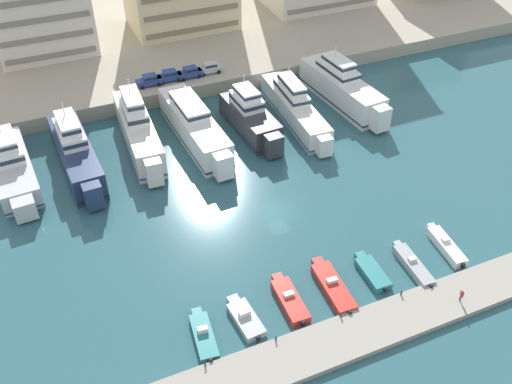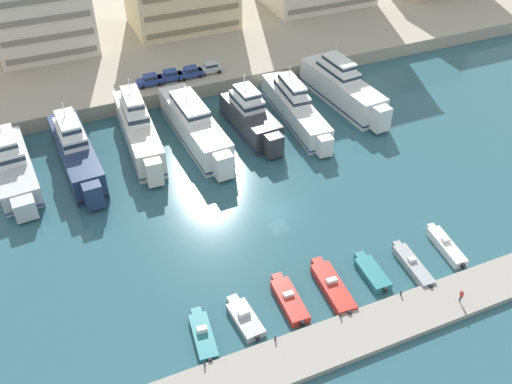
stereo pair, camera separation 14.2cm
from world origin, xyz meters
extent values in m
plane|color=#2D5B66|center=(0.00, 0.00, 0.00)|extent=(400.00, 400.00, 0.00)
cube|color=#ADA38E|center=(0.00, 65.74, 1.17)|extent=(180.00, 70.00, 2.34)
cube|color=#9E998E|center=(0.00, -19.96, 0.32)|extent=(120.00, 5.11, 0.63)
cube|color=silver|center=(-29.47, 20.49, 1.48)|extent=(5.84, 16.39, 2.96)
cube|color=silver|center=(-28.87, 11.38, 1.56)|extent=(2.79, 2.56, 2.52)
cube|color=#334C7F|center=(-29.47, 20.49, 0.52)|extent=(5.90, 16.56, 0.24)
cube|color=white|center=(-29.55, 21.69, 3.80)|extent=(4.17, 7.00, 1.67)
cube|color=#233342|center=(-29.55, 21.69, 3.97)|extent=(4.23, 7.07, 0.60)
cube|color=white|center=(-29.55, 21.69, 5.33)|extent=(3.26, 5.46, 1.40)
cube|color=#233342|center=(-29.55, 21.69, 5.47)|extent=(3.30, 5.51, 0.50)
cube|color=silver|center=(-30.03, 28.98, 0.81)|extent=(4.12, 1.17, 0.20)
cube|color=navy|center=(-21.21, 19.46, 1.99)|extent=(4.89, 17.57, 3.99)
cube|color=navy|center=(-20.77, 9.85, 2.09)|extent=(2.34, 2.14, 3.39)
cube|color=black|center=(-21.21, 19.46, 0.70)|extent=(4.93, 17.74, 0.24)
cube|color=white|center=(-21.27, 20.76, 4.78)|extent=(3.52, 7.45, 1.59)
cube|color=#233342|center=(-21.27, 20.76, 4.94)|extent=(3.57, 7.52, 0.57)
cube|color=white|center=(-21.27, 20.76, 6.32)|extent=(2.75, 5.81, 1.48)
cube|color=#233342|center=(-21.27, 20.76, 6.47)|extent=(2.78, 5.87, 0.53)
cylinder|color=silver|center=(-21.33, 21.86, 7.96)|extent=(0.16, 0.16, 1.80)
cube|color=navy|center=(-21.64, 28.60, 1.10)|extent=(3.51, 1.06, 0.20)
cube|color=silver|center=(-12.13, 21.46, 2.12)|extent=(4.75, 18.61, 4.25)
cube|color=silver|center=(-12.63, 11.39, 2.23)|extent=(2.20, 2.02, 3.61)
cube|color=#334C7F|center=(-12.13, 21.46, 0.74)|extent=(4.80, 18.80, 0.24)
cube|color=white|center=(-12.06, 22.84, 5.13)|extent=(3.37, 7.89, 1.76)
cube|color=#233342|center=(-12.06, 22.84, 5.31)|extent=(3.42, 7.97, 0.63)
cube|color=white|center=(-12.06, 22.84, 6.76)|extent=(2.63, 6.15, 1.50)
cube|color=#233342|center=(-12.06, 22.84, 6.91)|extent=(2.66, 6.21, 0.54)
cylinder|color=silver|center=(-12.00, 24.00, 8.41)|extent=(0.16, 0.16, 1.80)
cube|color=silver|center=(-11.64, 31.12, 1.17)|extent=(3.30, 1.06, 0.20)
cube|color=white|center=(-4.34, 19.73, 2.08)|extent=(5.12, 19.21, 4.17)
cube|color=white|center=(-3.88, 9.26, 2.19)|extent=(2.45, 2.25, 3.54)
cube|color=#192347|center=(-4.34, 19.73, 0.73)|extent=(5.17, 19.41, 0.24)
cube|color=white|center=(-4.40, 21.16, 4.89)|extent=(3.69, 8.14, 1.45)
cube|color=#233342|center=(-4.40, 21.16, 5.04)|extent=(3.74, 8.22, 0.52)
cylinder|color=silver|center=(-4.45, 22.36, 6.52)|extent=(0.16, 0.16, 1.80)
cube|color=white|center=(-4.77, 29.70, 1.15)|extent=(3.68, 1.06, 0.20)
cube|color=#333338|center=(3.95, 18.70, 1.87)|extent=(4.93, 13.24, 3.75)
cube|color=#333338|center=(4.34, 11.23, 1.97)|extent=(2.45, 2.25, 3.18)
cube|color=#192347|center=(3.95, 18.70, 0.66)|extent=(4.97, 13.37, 0.24)
cube|color=white|center=(3.90, 19.68, 4.57)|extent=(3.60, 5.64, 1.65)
cube|color=#233342|center=(3.90, 19.68, 4.74)|extent=(3.64, 5.70, 0.60)
cube|color=white|center=(3.90, 19.68, 5.97)|extent=(2.81, 4.40, 1.14)
cube|color=#233342|center=(3.90, 19.68, 6.08)|extent=(2.84, 4.44, 0.41)
cylinder|color=silver|center=(3.86, 20.50, 7.44)|extent=(0.16, 0.16, 1.80)
cube|color=#333338|center=(3.59, 25.66, 1.03)|extent=(3.66, 1.09, 0.20)
cube|color=white|center=(11.48, 18.89, 1.66)|extent=(4.65, 19.25, 3.32)
cube|color=white|center=(10.93, 8.54, 1.74)|extent=(2.10, 1.93, 2.82)
cube|color=#334C7F|center=(11.48, 18.89, 0.58)|extent=(4.70, 19.44, 0.24)
cube|color=white|center=(11.55, 20.32, 4.01)|extent=(3.27, 8.15, 1.37)
cube|color=#233342|center=(11.55, 20.32, 4.14)|extent=(3.31, 8.24, 0.49)
cube|color=white|center=(11.55, 20.32, 5.31)|extent=(2.55, 6.36, 1.24)
cube|color=#233342|center=(11.55, 20.32, 5.43)|extent=(2.58, 6.42, 0.44)
cylinder|color=silver|center=(11.62, 21.52, 6.83)|extent=(0.16, 0.16, 1.80)
cube|color=white|center=(12.01, 28.87, 0.91)|extent=(3.14, 1.06, 0.20)
cube|color=white|center=(20.64, 20.76, 2.18)|extent=(5.96, 18.14, 4.36)
cube|color=white|center=(21.52, 10.90, 2.29)|extent=(2.60, 2.40, 3.71)
cube|color=#192347|center=(20.64, 20.76, 0.76)|extent=(6.02, 18.32, 0.24)
cube|color=white|center=(20.53, 22.09, 5.02)|extent=(4.08, 7.76, 1.33)
cube|color=#233342|center=(20.53, 22.09, 5.16)|extent=(4.13, 7.84, 0.48)
cube|color=white|center=(20.53, 22.09, 6.34)|extent=(3.18, 6.05, 1.30)
cube|color=#233342|center=(20.53, 22.09, 6.47)|extent=(3.22, 6.11, 0.47)
cylinder|color=silver|center=(20.43, 23.21, 7.89)|extent=(0.16, 0.16, 1.80)
cube|color=white|center=(19.81, 30.08, 1.20)|extent=(3.80, 1.23, 0.20)
cube|color=teal|center=(-14.90, -14.39, 0.41)|extent=(2.47, 5.73, 0.82)
cube|color=teal|center=(-14.56, -11.26, 0.41)|extent=(1.12, 0.95, 0.70)
cube|color=silver|center=(-14.86, -13.98, 1.10)|extent=(1.09, 0.71, 0.56)
cube|color=#283847|center=(-14.83, -13.70, 1.18)|extent=(0.94, 0.18, 0.33)
cube|color=black|center=(-15.23, -17.33, 0.56)|extent=(0.39, 0.32, 0.60)
cube|color=#9EA3A8|center=(-10.29, -14.08, 0.39)|extent=(2.51, 5.05, 0.79)
cube|color=#9EA3A8|center=(-10.50, -11.20, 0.39)|extent=(1.25, 1.05, 0.67)
cube|color=silver|center=(-10.31, -13.71, 1.06)|extent=(1.22, 0.69, 0.55)
cube|color=#283847|center=(-10.34, -13.43, 1.14)|extent=(1.08, 0.16, 0.33)
cube|color=black|center=(-10.09, -16.70, 0.54)|extent=(0.38, 0.31, 0.60)
cube|color=red|center=(-5.16, -13.72, 0.47)|extent=(2.31, 6.04, 0.94)
cube|color=red|center=(-5.02, -10.34, 0.47)|extent=(1.17, 0.97, 0.80)
cube|color=silver|center=(-5.14, -13.28, 1.11)|extent=(1.16, 0.65, 0.36)
cube|color=#283847|center=(-5.13, -13.00, 1.17)|extent=(1.03, 0.12, 0.21)
cube|color=black|center=(-5.30, -16.88, 0.62)|extent=(0.37, 0.30, 0.60)
cube|color=red|center=(-0.13, -13.93, 0.47)|extent=(2.58, 7.16, 0.94)
cube|color=red|center=(0.10, -9.97, 0.47)|extent=(1.25, 1.05, 0.80)
cube|color=silver|center=(-0.10, -13.40, 1.15)|extent=(1.23, 0.67, 0.41)
cube|color=#283847|center=(-0.08, -13.12, 1.21)|extent=(1.09, 0.14, 0.25)
cube|color=black|center=(-0.33, -17.63, 0.62)|extent=(0.38, 0.30, 0.60)
cube|color=teal|center=(4.91, -13.76, 0.40)|extent=(2.23, 4.90, 0.81)
cube|color=teal|center=(5.03, -10.94, 0.40)|extent=(1.16, 0.96, 0.69)
cube|color=black|center=(4.81, -16.35, 0.55)|extent=(0.37, 0.29, 0.60)
cube|color=#9EA3A8|center=(9.62, -14.63, 0.46)|extent=(2.01, 6.46, 0.93)
cube|color=#9EA3A8|center=(9.84, -11.13, 0.46)|extent=(0.93, 0.78, 0.79)
cube|color=silver|center=(9.65, -14.15, 1.11)|extent=(0.92, 0.65, 0.37)
cube|color=#283847|center=(9.67, -13.87, 1.17)|extent=(0.81, 0.13, 0.22)
cube|color=black|center=(9.41, -17.99, 0.61)|extent=(0.38, 0.30, 0.60)
cube|color=white|center=(14.89, -13.64, 0.51)|extent=(2.24, 6.26, 1.01)
cube|color=white|center=(15.24, -10.27, 0.51)|extent=(0.96, 0.81, 0.86)
cube|color=silver|center=(14.94, -13.18, 1.21)|extent=(0.95, 0.69, 0.39)
cube|color=#283847|center=(14.97, -12.90, 1.27)|extent=(0.81, 0.16, 0.24)
cube|color=black|center=(14.56, -16.87, 0.66)|extent=(0.39, 0.32, 0.60)
cube|color=#28428E|center=(-7.05, 34.00, 3.06)|extent=(4.11, 1.72, 0.80)
cube|color=#28428E|center=(-6.90, 34.00, 3.80)|extent=(2.11, 1.57, 0.68)
cube|color=#1E2833|center=(-6.90, 34.00, 3.80)|extent=(2.06, 1.58, 0.37)
cylinder|color=black|center=(-8.40, 33.14, 2.66)|extent=(0.64, 0.22, 0.64)
cylinder|color=black|center=(-8.40, 34.84, 2.66)|extent=(0.64, 0.22, 0.64)
cylinder|color=black|center=(-5.70, 33.15, 2.66)|extent=(0.64, 0.22, 0.64)
cylinder|color=black|center=(-5.70, 34.85, 2.66)|extent=(0.64, 0.22, 0.64)
cube|color=#28428E|center=(-3.68, 34.20, 3.06)|extent=(4.16, 1.86, 0.80)
cube|color=#28428E|center=(-3.53, 34.20, 3.80)|extent=(2.16, 1.64, 0.68)
cube|color=#1E2833|center=(-3.53, 34.20, 3.80)|extent=(2.12, 1.65, 0.37)
cylinder|color=black|center=(-5.07, 33.41, 2.66)|extent=(0.65, 0.24, 0.64)
cylinder|color=black|center=(-5.00, 35.10, 2.66)|extent=(0.65, 0.24, 0.64)
cylinder|color=black|center=(-2.37, 33.30, 2.66)|extent=(0.65, 0.24, 0.64)
cylinder|color=black|center=(-2.30, 35.00, 2.66)|extent=(0.65, 0.24, 0.64)
cube|color=#28428E|center=(-0.24, 34.02, 3.06)|extent=(4.14, 1.80, 0.80)
cube|color=#28428E|center=(-0.09, 34.02, 3.80)|extent=(2.14, 1.61, 0.68)
cube|color=#1E2833|center=(-0.09, 34.02, 3.80)|extent=(2.10, 1.63, 0.37)
cylinder|color=black|center=(-1.56, 33.13, 2.66)|extent=(0.65, 0.24, 0.64)
cylinder|color=black|center=(-1.61, 34.83, 2.66)|extent=(0.65, 0.24, 0.64)
cylinder|color=black|center=(1.14, 33.20, 2.66)|extent=(0.65, 0.24, 0.64)
cylinder|color=black|center=(1.09, 34.90, 2.66)|extent=(0.65, 0.24, 0.64)
cube|color=#B7BCC1|center=(3.24, 34.26, 3.06)|extent=(4.11, 1.73, 0.80)
cube|color=#B7BCC1|center=(3.39, 34.26, 3.80)|extent=(2.11, 1.58, 0.68)
cube|color=#1E2833|center=(3.39, 34.26, 3.80)|extent=(2.07, 1.59, 0.37)
cylinder|color=black|center=(1.89, 33.42, 2.66)|extent=(0.64, 0.22, 0.64)
cylinder|color=black|center=(1.90, 35.12, 2.66)|extent=(0.64, 0.22, 0.64)
cylinder|color=black|center=(4.59, 33.40, 2.66)|extent=(0.64, 0.22, 0.64)
cylinder|color=black|center=(4.60, 35.10, 2.66)|extent=(0.64, 0.22, 0.64)
cube|color=silver|center=(-20.14, 55.44, 10.19)|extent=(16.32, 14.99, 15.68)
cube|color=gray|center=(-20.14, 47.84, 3.91)|extent=(15.01, 0.24, 0.90)
cube|color=gray|center=(-20.14, 47.84, 7.05)|extent=(15.01, 0.24, 0.90)
cube|color=gray|center=(-20.14, 47.84, 10.19)|extent=(15.01, 0.24, 0.90)
cube|color=gray|center=(-20.14, 47.84, 13.32)|extent=(15.01, 0.24, 0.90)
cube|color=#7E7359|center=(5.27, 48.47, 3.97)|extent=(17.78, 0.24, 0.90)
cube|color=#7E7359|center=(5.27, 48.47, 7.22)|extent=(17.78, 0.24, 0.90)
cube|color=gray|center=(34.61, 48.75, 4.00)|extent=(19.88, 0.24, 0.90)
cylinder|color=#4C515B|center=(10.95, -20.80, 1.02)|extent=(0.13, 0.13, 0.78)
cylinder|color=#4C515B|center=(11.01, -20.65, 1.02)|extent=(0.13, 0.13, 0.78)
cube|color=red|center=(10.98, -20.72, 1.71)|extent=(0.35, 0.48, 0.60)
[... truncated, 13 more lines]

